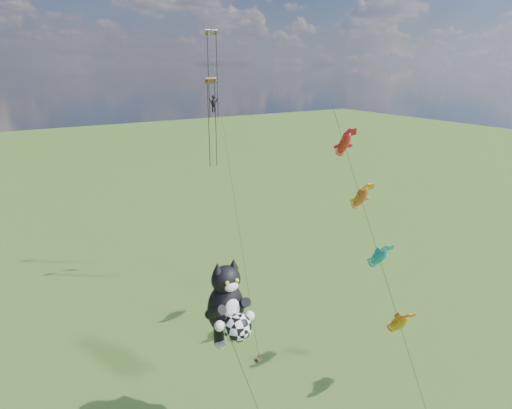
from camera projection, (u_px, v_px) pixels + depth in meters
cat_kite_rig at (228, 307)px, 25.00m from camera, size 2.86×4.20×11.00m
fish_windsock_rig at (370, 227)px, 30.66m from camera, size 4.04×15.51×18.73m
parafoil_rig at (214, 99)px, 40.43m from camera, size 5.61×17.02×24.82m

